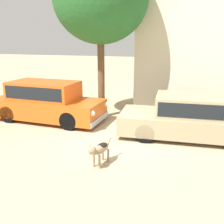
{
  "coord_description": "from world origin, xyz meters",
  "views": [
    {
      "loc": [
        2.37,
        -7.11,
        3.09
      ],
      "look_at": [
        0.03,
        0.2,
        0.9
      ],
      "focal_mm": 40.82,
      "sensor_mm": 36.0,
      "label": 1
    }
  ],
  "objects": [
    {
      "name": "parked_sedan_nearest",
      "position": [
        -3.02,
        1.32,
        0.8
      ],
      "size": [
        4.53,
        1.79,
        1.54
      ],
      "rotation": [
        0.0,
        0.0,
        -0.03
      ],
      "color": "#D15619",
      "rests_on": "ground_plane"
    },
    {
      "name": "parked_sedan_second",
      "position": [
        2.34,
        1.11,
        0.69
      ],
      "size": [
        4.68,
        2.09,
        1.39
      ],
      "rotation": [
        0.0,
        0.0,
        0.08
      ],
      "color": "tan",
      "rests_on": "ground_plane"
    },
    {
      "name": "ground_plane",
      "position": [
        0.0,
        0.0,
        0.0
      ],
      "size": [
        80.0,
        80.0,
        0.0
      ],
      "primitive_type": "plane",
      "color": "tan"
    },
    {
      "name": "stray_dog_spotted",
      "position": [
        0.28,
        -1.61,
        0.44
      ],
      "size": [
        0.37,
        1.05,
        0.68
      ],
      "rotation": [
        0.0,
        0.0,
        4.49
      ],
      "color": "#997F60",
      "rests_on": "ground_plane"
    }
  ]
}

